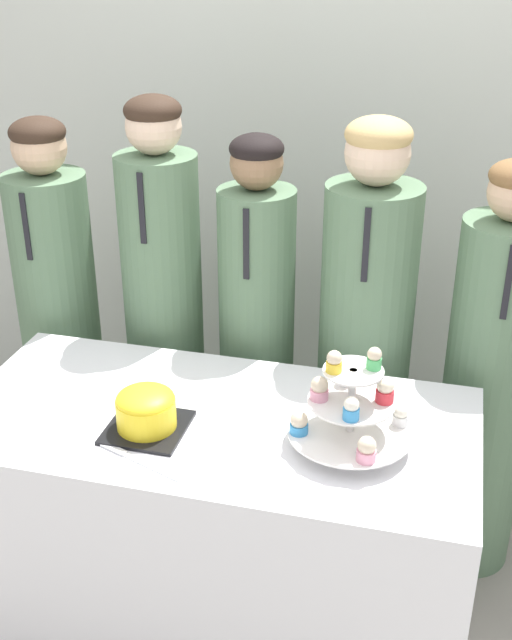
{
  "coord_description": "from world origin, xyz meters",
  "views": [
    {
      "loc": [
        0.56,
        -1.4,
        1.95
      ],
      "look_at": [
        0.11,
        0.37,
        1.05
      ],
      "focal_mm": 45.0,
      "sensor_mm": 36.0,
      "label": 1
    }
  ],
  "objects_px": {
    "cupcake_stand": "(350,407)",
    "student_2": "(257,353)",
    "student_3": "(364,358)",
    "student_4": "(488,388)",
    "student_1": "(165,329)",
    "student_0": "(61,329)",
    "round_cake": "(146,410)",
    "cake_knife": "(127,456)"
  },
  "relations": [
    {
      "from": "round_cake",
      "to": "cake_knife",
      "type": "distance_m",
      "value": 0.14
    },
    {
      "from": "round_cake",
      "to": "student_1",
      "type": "height_order",
      "value": "student_1"
    },
    {
      "from": "student_0",
      "to": "student_3",
      "type": "relative_size",
      "value": 0.96
    },
    {
      "from": "cake_knife",
      "to": "student_2",
      "type": "bearing_deg",
      "value": 99.96
    },
    {
      "from": "round_cake",
      "to": "student_1",
      "type": "relative_size",
      "value": 0.14
    },
    {
      "from": "student_0",
      "to": "student_4",
      "type": "height_order",
      "value": "student_0"
    },
    {
      "from": "student_2",
      "to": "student_3",
      "type": "distance_m",
      "value": 0.36
    },
    {
      "from": "cupcake_stand",
      "to": "student_4",
      "type": "xyz_separation_m",
      "value": [
        0.36,
        0.56,
        -0.22
      ]
    },
    {
      "from": "cupcake_stand",
      "to": "student_3",
      "type": "relative_size",
      "value": 0.22
    },
    {
      "from": "round_cake",
      "to": "student_2",
      "type": "height_order",
      "value": "student_2"
    },
    {
      "from": "cake_knife",
      "to": "student_3",
      "type": "height_order",
      "value": "student_3"
    },
    {
      "from": "cupcake_stand",
      "to": "student_3",
      "type": "distance_m",
      "value": 0.59
    },
    {
      "from": "cake_knife",
      "to": "student_3",
      "type": "distance_m",
      "value": 0.9
    },
    {
      "from": "round_cake",
      "to": "cake_knife",
      "type": "height_order",
      "value": "round_cake"
    },
    {
      "from": "student_3",
      "to": "student_2",
      "type": "bearing_deg",
      "value": -180.0
    },
    {
      "from": "student_0",
      "to": "student_1",
      "type": "distance_m",
      "value": 0.39
    },
    {
      "from": "student_0",
      "to": "student_4",
      "type": "xyz_separation_m",
      "value": [
        1.46,
        -0.0,
        -0.03
      ]
    },
    {
      "from": "student_4",
      "to": "student_1",
      "type": "bearing_deg",
      "value": 180.0
    },
    {
      "from": "cupcake_stand",
      "to": "student_2",
      "type": "relative_size",
      "value": 0.23
    },
    {
      "from": "round_cake",
      "to": "student_3",
      "type": "bearing_deg",
      "value": 51.57
    },
    {
      "from": "cupcake_stand",
      "to": "student_4",
      "type": "height_order",
      "value": "student_4"
    },
    {
      "from": "round_cake",
      "to": "cupcake_stand",
      "type": "relative_size",
      "value": 0.64
    },
    {
      "from": "cupcake_stand",
      "to": "student_0",
      "type": "relative_size",
      "value": 0.23
    },
    {
      "from": "cupcake_stand",
      "to": "student_4",
      "type": "bearing_deg",
      "value": 57.19
    },
    {
      "from": "student_3",
      "to": "cupcake_stand",
      "type": "bearing_deg",
      "value": -86.87
    },
    {
      "from": "round_cake",
      "to": "student_2",
      "type": "relative_size",
      "value": 0.15
    },
    {
      "from": "student_2",
      "to": "student_3",
      "type": "xyz_separation_m",
      "value": [
        0.35,
        0.0,
        0.03
      ]
    },
    {
      "from": "cupcake_stand",
      "to": "student_1",
      "type": "xyz_separation_m",
      "value": [
        -0.7,
        0.56,
        -0.15
      ]
    },
    {
      "from": "cupcake_stand",
      "to": "student_2",
      "type": "height_order",
      "value": "student_2"
    },
    {
      "from": "cupcake_stand",
      "to": "student_0",
      "type": "xyz_separation_m",
      "value": [
        -1.09,
        0.56,
        -0.2
      ]
    },
    {
      "from": "student_1",
      "to": "student_0",
      "type": "bearing_deg",
      "value": -180.0
    },
    {
      "from": "student_1",
      "to": "student_2",
      "type": "height_order",
      "value": "student_1"
    },
    {
      "from": "cake_knife",
      "to": "student_4",
      "type": "distance_m",
      "value": 1.17
    },
    {
      "from": "round_cake",
      "to": "cupcake_stand",
      "type": "bearing_deg",
      "value": 6.41
    },
    {
      "from": "student_3",
      "to": "student_4",
      "type": "height_order",
      "value": "student_3"
    },
    {
      "from": "student_0",
      "to": "student_4",
      "type": "relative_size",
      "value": 1.03
    },
    {
      "from": "student_1",
      "to": "student_3",
      "type": "xyz_separation_m",
      "value": [
        0.67,
        0.0,
        -0.02
      ]
    },
    {
      "from": "student_2",
      "to": "student_4",
      "type": "distance_m",
      "value": 0.75
    },
    {
      "from": "cupcake_stand",
      "to": "student_0",
      "type": "bearing_deg",
      "value": 152.81
    },
    {
      "from": "student_3",
      "to": "student_4",
      "type": "relative_size",
      "value": 1.07
    },
    {
      "from": "student_0",
      "to": "student_3",
      "type": "bearing_deg",
      "value": 0.0
    },
    {
      "from": "student_0",
      "to": "student_2",
      "type": "xyz_separation_m",
      "value": [
        0.71,
        -0.0,
        -0.0
      ]
    }
  ]
}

